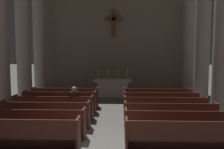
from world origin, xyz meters
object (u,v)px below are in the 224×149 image
Objects in this scene: column_left_fourth at (39,38)px; column_left_third at (23,36)px; pew_right_row_2 at (177,125)px; altar at (113,88)px; pew_left_row_6 at (65,97)px; column_right_second at (223,32)px; pew_left_row_1 at (21,135)px; pew_right_row_5 at (160,103)px; pew_left_row_2 at (34,123)px; column_right_third at (203,36)px; candlestick_inner_left at (108,76)px; pew_right_row_4 at (165,108)px; column_right_fourth at (189,38)px; pew_right_row_1 at (186,137)px; pew_right_row_6 at (157,98)px; pew_left_row_4 at (53,107)px; lone_worshipper at (75,102)px; pew_left_row_3 at (45,114)px; candlestick_outer_left at (98,76)px; pew_left_row_5 at (60,102)px; pew_right_row_3 at (170,116)px; candlestick_outer_right at (127,77)px; candlestick_inner_right at (118,77)px.

column_left_third is at bearing -90.00° from column_left_fourth.
pew_right_row_2 is 1.43× the size of altar.
column_right_second is (6.73, -1.44, 2.96)m from pew_left_row_6.
pew_left_row_1 is 6.03m from pew_right_row_5.
pew_left_row_2 is 0.45× the size of column_right_third.
candlestick_inner_left is at bearing 74.76° from pew_left_row_2.
pew_left_row_6 is 1.00× the size of pew_right_row_4.
pew_right_row_1 is at bearing -105.15° from column_right_fourth.
column_left_third is at bearing 171.28° from pew_right_row_6.
lone_worshipper is at bearing 2.54° from pew_left_row_4.
candlestick_outer_left reaches higher than pew_left_row_3.
pew_right_row_5 is at bearing 0.00° from pew_left_row_5.
pew_left_row_6 is 1.00× the size of pew_right_row_3.
candlestick_outer_right is (-3.69, 1.74, -2.25)m from column_right_third.
pew_left_row_4 is at bearing -166.65° from pew_right_row_5.
pew_right_row_1 is 1.00× the size of pew_right_row_5.
candlestick_outer_right reaches higher than pew_right_row_1.
pew_right_row_6 is at bearing -42.37° from candlestick_outer_left.
pew_right_row_1 is 1.00× the size of pew_right_row_6.
candlestick_inner_left is (1.89, 3.81, 0.71)m from pew_left_row_5.
pew_right_row_4 is 6.74m from column_right_fourth.
column_right_second is 6.03m from candlestick_outer_right.
candlestick_outer_left is at bearing 117.30° from pew_right_row_3.
pew_left_row_5 is at bearing -119.86° from altar.
pew_right_row_1 is at bearing -76.67° from candlestick_inner_right.
pew_left_row_6 is (0.00, 4.15, 0.00)m from pew_left_row_2.
pew_right_row_5 is 4.31m from candlestick_inner_right.
pew_right_row_1 is at bearing -90.00° from pew_right_row_3.
column_left_fourth is 3.21× the size of altar.
pew_left_row_1 is at bearing -90.00° from pew_left_row_3.
pew_left_row_2 and pew_left_row_4 have the same top height.
pew_left_row_4 and pew_right_row_4 have the same top height.
column_left_third is 6.09m from candlestick_outer_right.
candlestick_outer_right is at bearing 105.41° from pew_right_row_4.
column_left_fourth is at bearing 168.72° from candlestick_outer_left.
column_left_fourth reaches higher than pew_left_row_1.
pew_left_row_4 is 0.45× the size of column_left_fourth.
column_right_third is (0.00, 2.47, 0.00)m from column_right_second.
lone_worshipper is at bearing 138.11° from pew_right_row_1.
column_right_fourth is at bearing 72.90° from pew_right_row_2.
pew_left_row_1 and pew_left_row_4 have the same top height.
pew_left_row_3 is at bearing 166.65° from pew_right_row_2.
pew_left_row_3 is 0.45× the size of column_left_fourth.
pew_right_row_6 is 5.51× the size of candlestick_outer_right.
pew_left_row_6 is at bearing 180.00° from pew_right_row_6.
pew_left_row_1 is at bearing -110.88° from candlestick_outer_right.
pew_left_row_4 is at bearing -140.32° from column_right_fourth.
pew_right_row_1 is 5.51× the size of candlestick_outer_left.
pew_left_row_6 is 2.39× the size of lone_worshipper.
column_right_third is at bearing 23.67° from pew_right_row_6.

